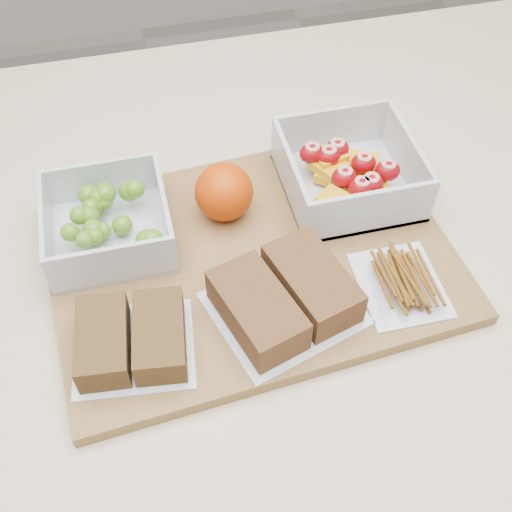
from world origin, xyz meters
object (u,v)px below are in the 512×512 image
at_px(sandwich_bag_center, 285,297).
at_px(sandwich_bag_left, 132,339).
at_px(grape_container, 109,222).
at_px(fruit_container, 348,173).
at_px(pretzel_bag, 402,279).
at_px(orange, 224,192).
at_px(cutting_board, 251,259).

bearing_deg(sandwich_bag_center, sandwich_bag_left, -176.20).
xyz_separation_m(grape_container, sandwich_bag_center, (0.16, -0.14, -0.00)).
relative_size(grape_container, fruit_container, 0.90).
relative_size(fruit_container, pretzel_bag, 1.42).
bearing_deg(orange, sandwich_bag_left, -128.27).
relative_size(grape_container, sandwich_bag_center, 0.78).
bearing_deg(fruit_container, grape_container, -177.90).
bearing_deg(sandwich_bag_left, sandwich_bag_center, 3.80).
height_order(sandwich_bag_left, pretzel_bag, sandwich_bag_left).
xyz_separation_m(fruit_container, sandwich_bag_center, (-0.11, -0.15, -0.00)).
relative_size(grape_container, sandwich_bag_left, 1.04).
relative_size(orange, sandwich_bag_center, 0.39).
relative_size(fruit_container, orange, 2.24).
height_order(grape_container, sandwich_bag_center, grape_container).
height_order(grape_container, fruit_container, fruit_container).
xyz_separation_m(orange, sandwich_bag_center, (0.03, -0.14, -0.01)).
xyz_separation_m(fruit_container, orange, (-0.14, -0.00, 0.01)).
bearing_deg(sandwich_bag_left, cutting_board, 32.49).
height_order(cutting_board, pretzel_bag, pretzel_bag).
xyz_separation_m(cutting_board, sandwich_bag_center, (0.02, -0.08, 0.03)).
distance_m(cutting_board, pretzel_bag, 0.16).
xyz_separation_m(cutting_board, sandwich_bag_left, (-0.13, -0.09, 0.03)).
distance_m(orange, pretzel_bag, 0.21).
distance_m(cutting_board, fruit_container, 0.15).
bearing_deg(pretzel_bag, sandwich_bag_left, -177.90).
bearing_deg(fruit_container, cutting_board, -151.48).
bearing_deg(cutting_board, pretzel_bag, -33.07).
relative_size(grape_container, pretzel_bag, 1.27).
distance_m(cutting_board, orange, 0.08).
xyz_separation_m(cutting_board, grape_container, (-0.14, 0.06, 0.03)).
relative_size(fruit_container, sandwich_bag_left, 1.17).
distance_m(grape_container, fruit_container, 0.27).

